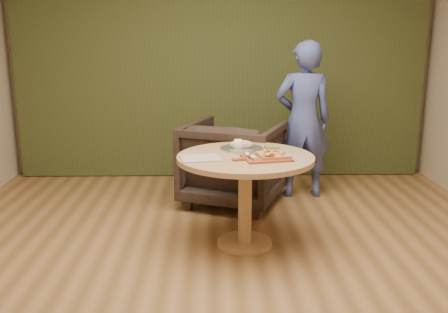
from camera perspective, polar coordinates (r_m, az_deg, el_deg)
name	(u,v)px	position (r m, az deg, el deg)	size (l,w,h in m)	color
room_shell	(227,81)	(3.06, 0.40, 8.64)	(5.04, 6.04, 2.84)	#9C6E3E
curtain	(220,59)	(5.96, -0.42, 11.03)	(4.80, 0.14, 2.78)	#303819
pedestal_table	(245,173)	(3.96, 2.45, -1.88)	(1.08, 1.08, 0.75)	tan
pizza_paddle	(265,158)	(3.83, 4.71, -0.18)	(0.47, 0.35, 0.01)	#984226
flatbread_pizza	(273,155)	(3.84, 5.64, 0.16)	(0.26, 0.26, 0.04)	tan
cutlery_roll	(251,156)	(3.78, 3.09, 0.05)	(0.09, 0.19, 0.03)	beige
newspaper	(201,158)	(3.82, -2.69, -0.19)	(0.30, 0.25, 0.01)	silver
serving_tray	(241,149)	(4.13, 2.01, 0.90)	(0.36, 0.36, 0.02)	silver
bread_roll	(240,144)	(4.12, 1.89, 1.39)	(0.19, 0.09, 0.09)	#D9B684
green_packet	(272,147)	(4.20, 5.51, 1.08)	(0.12, 0.10, 0.02)	#575F2B
armchair	(234,159)	(5.02, 1.15, -0.24)	(0.91, 0.85, 0.93)	black
person_standing	(303,120)	(5.25, 9.03, 4.11)	(0.60, 0.39, 1.63)	#455298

